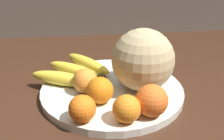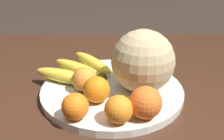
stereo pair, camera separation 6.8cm
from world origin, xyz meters
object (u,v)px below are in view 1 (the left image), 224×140
(banana_bunch, at_px, (76,71))
(orange_back_left, at_px, (82,109))
(orange_back_right, at_px, (85,81))
(fruit_bowl, at_px, (112,89))
(orange_front_left, at_px, (127,109))
(kitchen_table, at_px, (107,125))
(orange_front_right, at_px, (100,90))
(melon, at_px, (143,60))
(orange_mid_center, at_px, (152,101))

(banana_bunch, bearing_deg, orange_back_left, 132.93)
(orange_back_right, bearing_deg, banana_bunch, -74.88)
(fruit_bowl, bearing_deg, orange_front_left, 94.08)
(orange_back_right, bearing_deg, kitchen_table, 168.57)
(orange_front_right, height_order, orange_back_left, orange_front_right)
(fruit_bowl, height_order, orange_front_right, orange_front_right)
(banana_bunch, bearing_deg, orange_back_right, 144.33)
(orange_front_left, bearing_deg, orange_front_right, -59.53)
(melon, bearing_deg, orange_back_left, 38.45)
(kitchen_table, relative_size, orange_back_left, 27.09)
(kitchen_table, bearing_deg, orange_back_right, -11.43)
(orange_front_right, bearing_deg, orange_back_right, -58.24)
(kitchen_table, xyz_separation_m, orange_back_right, (0.05, -0.01, 0.13))
(fruit_bowl, xyz_separation_m, orange_mid_center, (-0.07, 0.14, 0.04))
(orange_front_left, bearing_deg, banana_bunch, -64.88)
(kitchen_table, relative_size, melon, 10.04)
(kitchen_table, bearing_deg, fruit_bowl, -121.70)
(melon, height_order, orange_front_right, melon)
(fruit_bowl, distance_m, orange_front_left, 0.16)
(banana_bunch, bearing_deg, kitchen_table, 166.76)
(orange_back_right, bearing_deg, fruit_bowl, -165.91)
(melon, distance_m, orange_back_right, 0.16)
(orange_front_left, distance_m, orange_back_left, 0.09)
(orange_front_right, height_order, orange_back_right, same)
(kitchen_table, relative_size, orange_back_right, 25.18)
(fruit_bowl, relative_size, orange_front_left, 6.18)
(fruit_bowl, bearing_deg, orange_back_left, 59.85)
(melon, height_order, orange_front_left, melon)
(orange_back_left, bearing_deg, orange_back_right, -94.92)
(orange_mid_center, relative_size, orange_back_left, 1.21)
(banana_bunch, bearing_deg, melon, -167.57)
(fruit_bowl, bearing_deg, kitchen_table, 58.30)
(orange_back_left, bearing_deg, orange_front_left, 171.37)
(melon, xyz_separation_m, orange_back_right, (0.15, 0.00, -0.05))
(banana_bunch, relative_size, orange_front_right, 3.63)
(orange_front_left, distance_m, orange_back_right, 0.16)
(melon, xyz_separation_m, banana_bunch, (0.17, -0.09, -0.06))
(melon, distance_m, orange_back_left, 0.21)
(kitchen_table, xyz_separation_m, orange_front_right, (0.02, 0.04, 0.13))
(banana_bunch, height_order, orange_back_right, orange_back_right)
(orange_mid_center, bearing_deg, orange_back_right, -40.52)
(orange_back_left, bearing_deg, banana_bunch, -86.27)
(orange_front_right, distance_m, orange_mid_center, 0.13)
(orange_back_right, bearing_deg, melon, -178.71)
(banana_bunch, height_order, orange_front_right, orange_front_right)
(orange_front_left, relative_size, orange_front_right, 0.95)
(kitchen_table, distance_m, orange_mid_center, 0.20)
(kitchen_table, bearing_deg, orange_mid_center, 128.56)
(orange_back_left, bearing_deg, orange_front_right, -122.41)
(banana_bunch, bearing_deg, orange_front_right, 151.02)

